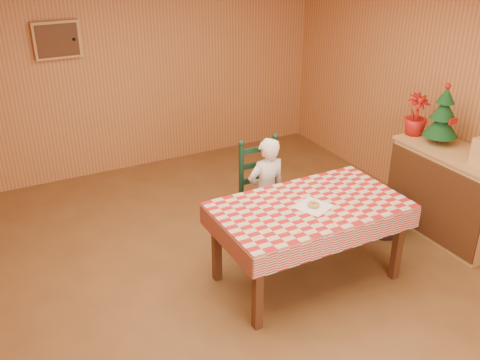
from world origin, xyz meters
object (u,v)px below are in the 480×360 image
Objects in this scene: christmas_tree at (443,117)px; storage_bin at (385,214)px; shelf_unit at (449,194)px; seated_child at (266,192)px; ladder_chair at (263,194)px; dining_table at (309,212)px.

storage_bin is at bearing 171.93° from christmas_tree.
storage_bin is at bearing 147.87° from shelf_unit.
christmas_tree is 1.14m from storage_bin.
seated_child is at bearing 156.51° from shelf_unit.
ladder_chair is 1.95m from christmas_tree.
christmas_tree is at bearing 163.95° from seated_child.
christmas_tree reaches higher than storage_bin.
christmas_tree is at bearing -8.07° from storage_bin.
ladder_chair is 0.08m from seated_child.
dining_table is at bearing -90.00° from ladder_chair.
seated_child reaches higher than shelf_unit.
ladder_chair reaches higher than dining_table.
storage_bin is (1.20, -0.48, -0.30)m from ladder_chair.
shelf_unit is 0.79m from christmas_tree.
storage_bin is (-0.52, 0.07, -1.01)m from christmas_tree.
shelf_unit is at bearing 156.51° from seated_child.
ladder_chair is at bearing 158.26° from storage_bin.
shelf_unit reaches higher than storage_bin.
dining_table is 1.33m from storage_bin.
christmas_tree is at bearing 7.71° from dining_table.
ladder_chair is 2.65× the size of storage_bin.
christmas_tree reaches higher than shelf_unit.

